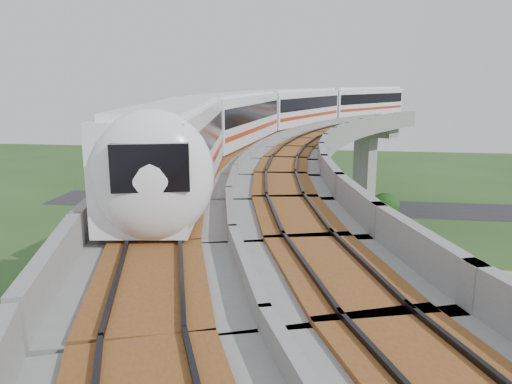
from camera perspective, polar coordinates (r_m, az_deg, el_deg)
ground at (r=32.90m, az=-0.75°, el=-14.30°), size 160.00×160.00×0.00m
dirt_lot at (r=32.19m, az=25.18°, el=-16.20°), size 18.00×26.00×0.04m
asphalt_road at (r=60.98m, az=3.66°, el=-1.48°), size 60.00×8.00×0.03m
viaduct at (r=29.54m, az=6.58°, el=1.14°), size 19.58×73.98×11.40m
metro_train at (r=41.92m, az=4.35°, el=9.08°), size 18.23×59.85×3.64m
fence at (r=32.64m, az=16.93°, el=-13.64°), size 3.87×38.73×1.50m
tree_0 at (r=53.23m, az=14.59°, el=-1.39°), size 2.86×2.86×3.56m
tree_1 at (r=48.69m, az=13.25°, el=-3.10°), size 1.92×1.92×2.78m
tree_2 at (r=39.05m, az=12.18°, el=-7.12°), size 2.71×2.71×3.03m
tree_3 at (r=33.39m, az=11.58°, el=-9.96°), size 1.83×1.83×3.00m
tree_4 at (r=26.37m, az=11.09°, el=-16.78°), size 2.82×2.82×3.26m
car_white at (r=28.50m, az=21.48°, el=-18.28°), size 3.25×3.97×1.27m
car_dark at (r=36.54m, az=25.08°, el=-11.46°), size 4.88×2.55×1.35m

